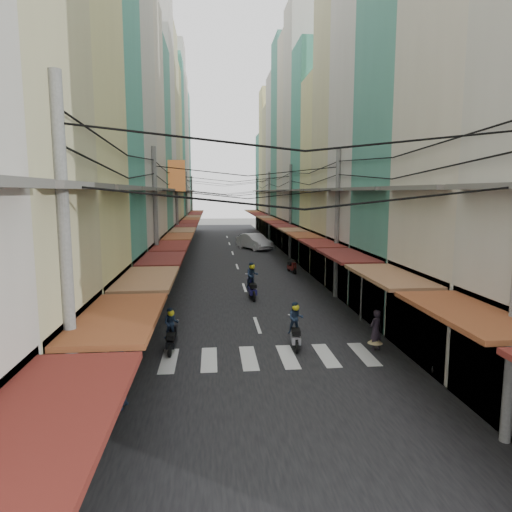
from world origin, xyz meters
TOP-DOWN VIEW (x-y plane):
  - ground at (0.00, 0.00)m, footprint 160.00×160.00m
  - road at (0.00, 20.00)m, footprint 10.00×80.00m
  - sidewalk_left at (-6.50, 20.00)m, footprint 3.00×80.00m
  - sidewalk_right at (6.50, 20.00)m, footprint 3.00×80.00m
  - crosswalk at (-0.00, -6.00)m, footprint 7.55×2.40m
  - building_row_left at (-7.92, 16.56)m, footprint 7.80×67.67m
  - building_row_right at (7.92, 16.45)m, footprint 7.80×68.98m
  - utility_poles at (0.00, 15.01)m, footprint 10.20×66.13m
  - white_car at (2.37, 24.68)m, footprint 6.12×4.42m
  - bicycle at (6.16, -1.93)m, footprint 1.51×0.61m
  - moving_scooters at (-0.00, -0.08)m, footprint 7.67×17.62m
  - parked_scooters at (4.71, -3.63)m, footprint 13.43×12.80m
  - pedestrians at (-4.59, 1.11)m, footprint 11.99×25.10m
  - market_umbrella at (6.91, -1.86)m, footprint 2.23×2.23m
  - traffic_sign at (4.78, -1.70)m, footprint 0.10×0.67m

SIDE VIEW (x-z plane):
  - ground at x=0.00m, z-range 0.00..0.00m
  - white_car at x=2.37m, z-range -1.01..1.01m
  - bicycle at x=6.16m, z-range -0.51..0.51m
  - road at x=0.00m, z-range 0.00..0.02m
  - crosswalk at x=0.00m, z-range 0.02..0.03m
  - sidewalk_left at x=-6.50m, z-range 0.00..0.06m
  - sidewalk_right at x=6.50m, z-range 0.00..0.06m
  - parked_scooters at x=4.71m, z-range -0.03..0.98m
  - moving_scooters at x=0.00m, z-range -0.45..1.55m
  - pedestrians at x=-4.59m, z-range -0.04..2.11m
  - market_umbrella at x=6.91m, z-range 0.89..3.24m
  - traffic_sign at x=4.78m, z-range 0.72..3.78m
  - utility_poles at x=0.00m, z-range 2.49..10.69m
  - building_row_right at x=7.92m, z-range -1.89..20.71m
  - building_row_left at x=-7.92m, z-range -2.07..21.63m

